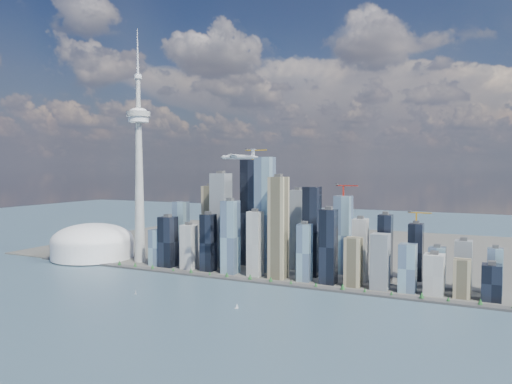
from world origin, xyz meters
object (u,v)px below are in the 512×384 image
at_px(dome_stadium, 93,243).
at_px(sailboat_east, 237,307).
at_px(airplane, 239,157).
at_px(needle_tower, 139,165).
at_px(sailboat_west, 136,293).

relative_size(dome_stadium, sailboat_east, 20.79).
bearing_deg(sailboat_east, airplane, 104.39).
bearing_deg(needle_tower, airplane, -21.66).
bearing_deg(dome_stadium, needle_tower, 4.09).
height_order(dome_stadium, sailboat_west, dome_stadium).
bearing_deg(needle_tower, sailboat_east, -31.64).
relative_size(needle_tower, airplane, 7.37).
bearing_deg(sailboat_west, dome_stadium, 157.16).
xyz_separation_m(needle_tower, dome_stadium, (-140.00, -10.00, -196.40)).
bearing_deg(dome_stadium, airplane, -14.58).
bearing_deg(sailboat_east, dome_stadium, 145.20).
relative_size(needle_tower, dome_stadium, 2.75).
height_order(dome_stadium, sailboat_east, dome_stadium).
distance_m(airplane, sailboat_west, 311.15).
bearing_deg(dome_stadium, sailboat_west, -35.50).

